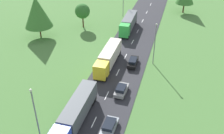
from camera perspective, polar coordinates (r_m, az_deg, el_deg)
The scene contains 13 objects.
road at distance 48.29m, azimuth 0.05°, elevation -3.81°, with size 10.00×140.00×0.06m, color #2B2B30.
lane_marking_centre at distance 45.27m, azimuth -1.31°, elevation -6.57°, with size 0.16×119.99×0.01m.
truck_lead at distance 39.39m, azimuth -8.08°, elevation -10.01°, with size 2.60×13.36×3.57m.
truck_second at distance 52.68m, azimuth -0.78°, elevation 2.19°, with size 2.53×12.29×3.55m.
truck_third at distance 69.09m, azimuth 3.66°, elevation 9.70°, with size 2.71×12.00×3.60m.
car_second at distance 38.78m, azimuth -0.68°, elevation -13.08°, with size 1.97×4.56×1.46m.
car_third at distance 45.54m, azimuth 2.07°, elevation -5.03°, with size 1.92×4.09×1.57m.
car_fourth at distance 53.67m, azimuth 4.64°, elevation 1.15°, with size 1.83×4.59×1.51m.
lamppost_lead at distance 35.73m, azimuth -16.44°, elevation -10.01°, with size 0.36×0.36×9.29m.
lamppost_second at distance 52.91m, azimuth 9.42°, elevation 5.42°, with size 0.36×0.36×9.00m.
lamppost_third at distance 77.65m, azimuth 2.51°, elevation 14.53°, with size 0.36×0.36×9.08m.
tree_maple at distance 70.61m, azimuth -6.53°, elevation 12.11°, with size 3.97×3.97×6.51m.
tree_pine at distance 65.92m, azimuth -16.17°, elevation 11.59°, with size 6.78×6.78×10.38m.
Camera 1 is at (10.62, -13.19, 28.28)m, focal length 41.53 mm.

